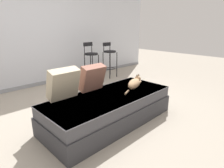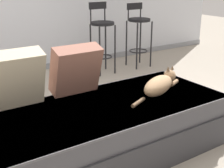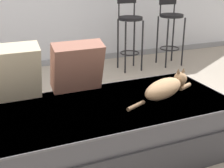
{
  "view_description": "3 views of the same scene",
  "coord_description": "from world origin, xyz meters",
  "px_view_note": "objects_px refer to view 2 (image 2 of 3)",
  "views": [
    {
      "loc": [
        -1.81,
        -2.33,
        1.45
      ],
      "look_at": [
        0.15,
        -0.3,
        0.57
      ],
      "focal_mm": 30.0,
      "sensor_mm": 36.0,
      "label": 1
    },
    {
      "loc": [
        -1.16,
        -2.32,
        1.42
      ],
      "look_at": [
        0.15,
        -0.3,
        0.57
      ],
      "focal_mm": 50.0,
      "sensor_mm": 36.0,
      "label": 2
    },
    {
      "loc": [
        -0.71,
        -2.39,
        1.42
      ],
      "look_at": [
        0.15,
        -0.3,
        0.57
      ],
      "focal_mm": 50.0,
      "sensor_mm": 36.0,
      "label": 3
    }
  ],
  "objects_px": {
    "couch": "(103,131)",
    "throw_pillow_corner": "(14,79)",
    "bar_stool_near_window": "(102,32)",
    "bar_stool_by_doorway": "(139,29)",
    "throw_pillow_middle": "(76,70)",
    "cat": "(160,84)"
  },
  "relations": [
    {
      "from": "couch",
      "to": "throw_pillow_corner",
      "type": "xyz_separation_m",
      "value": [
        -0.57,
        0.33,
        0.45
      ]
    },
    {
      "from": "couch",
      "to": "bar_stool_near_window",
      "type": "xyz_separation_m",
      "value": [
        1.19,
        1.97,
        0.39
      ]
    },
    {
      "from": "bar_stool_by_doorway",
      "to": "couch",
      "type": "bearing_deg",
      "value": -133.35
    },
    {
      "from": "throw_pillow_corner",
      "to": "throw_pillow_middle",
      "type": "distance_m",
      "value": 0.52
    },
    {
      "from": "couch",
      "to": "cat",
      "type": "relative_size",
      "value": 2.91
    },
    {
      "from": "throw_pillow_corner",
      "to": "bar_stool_by_doorway",
      "type": "relative_size",
      "value": 0.46
    },
    {
      "from": "bar_stool_near_window",
      "to": "bar_stool_by_doorway",
      "type": "height_order",
      "value": "bar_stool_near_window"
    },
    {
      "from": "couch",
      "to": "throw_pillow_corner",
      "type": "bearing_deg",
      "value": 149.7
    },
    {
      "from": "couch",
      "to": "throw_pillow_middle",
      "type": "bearing_deg",
      "value": 99.33
    },
    {
      "from": "couch",
      "to": "bar_stool_near_window",
      "type": "distance_m",
      "value": 2.34
    },
    {
      "from": "throw_pillow_middle",
      "to": "bar_stool_near_window",
      "type": "xyz_separation_m",
      "value": [
        1.25,
        1.63,
        -0.05
      ]
    },
    {
      "from": "couch",
      "to": "bar_stool_by_doorway",
      "type": "xyz_separation_m",
      "value": [
        1.86,
        1.97,
        0.38
      ]
    },
    {
      "from": "throw_pillow_middle",
      "to": "bar_stool_near_window",
      "type": "relative_size",
      "value": 0.42
    },
    {
      "from": "throw_pillow_corner",
      "to": "cat",
      "type": "relative_size",
      "value": 0.64
    },
    {
      "from": "throw_pillow_corner",
      "to": "bar_stool_near_window",
      "type": "height_order",
      "value": "bar_stool_near_window"
    },
    {
      "from": "throw_pillow_middle",
      "to": "bar_stool_near_window",
      "type": "height_order",
      "value": "bar_stool_near_window"
    },
    {
      "from": "throw_pillow_corner",
      "to": "cat",
      "type": "distance_m",
      "value": 1.19
    },
    {
      "from": "throw_pillow_corner",
      "to": "bar_stool_near_window",
      "type": "relative_size",
      "value": 0.44
    },
    {
      "from": "bar_stool_by_doorway",
      "to": "bar_stool_near_window",
      "type": "bearing_deg",
      "value": 179.93
    },
    {
      "from": "bar_stool_near_window",
      "to": "couch",
      "type": "bearing_deg",
      "value": -121.12
    },
    {
      "from": "couch",
      "to": "throw_pillow_middle",
      "type": "distance_m",
      "value": 0.55
    },
    {
      "from": "cat",
      "to": "bar_stool_by_doorway",
      "type": "relative_size",
      "value": 0.72
    }
  ]
}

